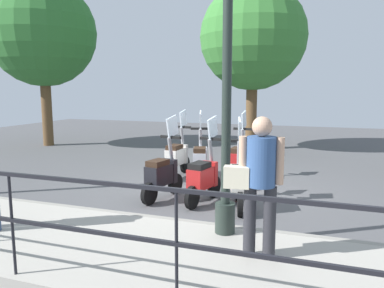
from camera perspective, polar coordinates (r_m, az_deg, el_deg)
The scene contains 13 objects.
ground_plane at distance 7.57m, azimuth 3.10°, elevation -7.15°, with size 28.00×28.00×0.00m, color #4C4C4F.
promenade_walkway at distance 4.77m, azimuth -7.88°, elevation -15.92°, with size 2.20×20.00×0.15m.
fence_railing at distance 3.63m, azimuth -15.78°, elevation -9.96°, with size 0.04×16.03×1.07m.
lamp_post_near at distance 4.75m, azimuth 5.30°, elevation 7.36°, with size 0.26×0.90×4.08m.
pedestrian_with_bag at distance 4.20m, azimuth 10.15°, elevation -4.88°, with size 0.36×0.64×1.59m.
tree_large at distance 14.45m, azimuth -21.83°, elevation 15.37°, with size 3.68×3.68×5.77m.
tree_distant at distance 12.74m, azimuth 9.29°, elevation 15.75°, with size 3.45×3.45×5.42m.
scooter_near_0 at distance 6.42m, azimuth 7.21°, elevation -5.60°, with size 1.21×0.52×1.54m.
scooter_near_1 at distance 6.68m, azimuth 1.77°, elevation -4.98°, with size 1.22×0.48×1.54m.
scooter_near_2 at distance 6.92m, azimuth -4.52°, elevation -4.52°, with size 1.22×0.49×1.54m.
scooter_far_0 at distance 8.35m, azimuth 7.20°, elevation -2.32°, with size 1.23×0.44×1.54m.
scooter_far_1 at distance 8.33m, azimuth 1.21°, elevation -2.27°, with size 1.20×0.53×1.54m.
scooter_far_2 at distance 8.70m, azimuth -2.26°, elevation -1.82°, with size 1.23×0.44×1.54m.
Camera 1 is at (-7.01, -2.00, 2.04)m, focal length 35.00 mm.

